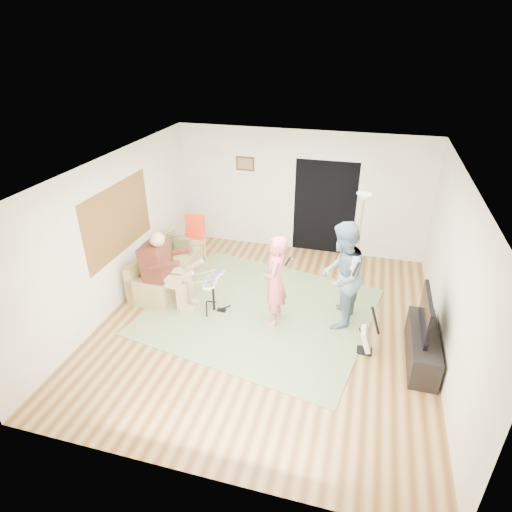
% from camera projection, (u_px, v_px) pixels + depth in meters
% --- Properties ---
extents(floor, '(6.00, 6.00, 0.00)m').
position_uv_depth(floor, '(266.00, 323.00, 7.40)').
color(floor, brown).
rests_on(floor, ground).
extents(walls, '(5.50, 6.00, 2.70)m').
position_uv_depth(walls, '(267.00, 253.00, 6.77)').
color(walls, white).
rests_on(walls, floor).
extents(ceiling, '(6.00, 6.00, 0.00)m').
position_uv_depth(ceiling, '(268.00, 170.00, 6.14)').
color(ceiling, white).
rests_on(ceiling, walls).
extents(window_blinds, '(0.00, 2.05, 2.05)m').
position_uv_depth(window_blinds, '(118.00, 219.00, 7.49)').
color(window_blinds, brown).
rests_on(window_blinds, walls).
extents(doorway, '(2.10, 0.00, 2.10)m').
position_uv_depth(doorway, '(324.00, 208.00, 9.33)').
color(doorway, black).
rests_on(doorway, walls).
extents(picture_frame, '(0.42, 0.03, 0.32)m').
position_uv_depth(picture_frame, '(245.00, 164.00, 9.36)').
color(picture_frame, '#3F2314').
rests_on(picture_frame, walls).
extents(area_rug, '(4.27, 3.92, 0.02)m').
position_uv_depth(area_rug, '(260.00, 311.00, 7.70)').
color(area_rug, '#677E4D').
rests_on(area_rug, floor).
extents(sofa, '(0.76, 1.86, 0.75)m').
position_uv_depth(sofa, '(164.00, 272.00, 8.47)').
color(sofa, '#A18950').
rests_on(sofa, floor).
extents(drummer, '(0.92, 0.52, 1.42)m').
position_uv_depth(drummer, '(168.00, 277.00, 7.67)').
color(drummer, '#562518').
rests_on(drummer, sofa).
extents(drum_kit, '(0.38, 0.68, 0.70)m').
position_uv_depth(drum_kit, '(213.00, 296.00, 7.59)').
color(drum_kit, black).
rests_on(drum_kit, floor).
extents(singer, '(0.42, 0.61, 1.62)m').
position_uv_depth(singer, '(275.00, 281.00, 7.06)').
color(singer, '#E76475').
rests_on(singer, floor).
extents(microphone, '(0.06, 0.06, 0.24)m').
position_uv_depth(microphone, '(288.00, 262.00, 6.83)').
color(microphone, black).
rests_on(microphone, singer).
extents(guitarist, '(0.80, 0.97, 1.86)m').
position_uv_depth(guitarist, '(341.00, 276.00, 6.98)').
color(guitarist, slate).
rests_on(guitarist, floor).
extents(guitar_held, '(0.21, 0.61, 0.26)m').
position_uv_depth(guitar_held, '(356.00, 259.00, 6.78)').
color(guitar_held, white).
rests_on(guitar_held, guitarist).
extents(guitar_spare, '(0.31, 0.28, 0.86)m').
position_uv_depth(guitar_spare, '(366.00, 339.00, 6.62)').
color(guitar_spare, black).
rests_on(guitar_spare, floor).
extents(torchiere_lamp, '(0.33, 0.33, 1.83)m').
position_uv_depth(torchiere_lamp, '(361.00, 222.00, 8.11)').
color(torchiere_lamp, black).
rests_on(torchiere_lamp, floor).
extents(dining_chair, '(0.46, 0.48, 1.04)m').
position_uv_depth(dining_chair, '(194.00, 246.00, 9.20)').
color(dining_chair, '#D5BD8B').
rests_on(dining_chair, floor).
extents(tv_cabinet, '(0.40, 1.40, 0.50)m').
position_uv_depth(tv_cabinet, '(422.00, 347.00, 6.45)').
color(tv_cabinet, black).
rests_on(tv_cabinet, floor).
extents(television, '(0.06, 0.99, 0.58)m').
position_uv_depth(television, '(426.00, 313.00, 6.19)').
color(television, black).
rests_on(television, tv_cabinet).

